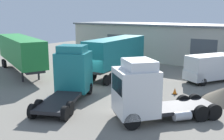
{
  "coord_description": "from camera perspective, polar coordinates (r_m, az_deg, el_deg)",
  "views": [
    {
      "loc": [
        15.14,
        -18.2,
        6.61
      ],
      "look_at": [
        1.94,
        0.9,
        1.6
      ],
      "focal_mm": 42.0,
      "sensor_mm": 36.0,
      "label": 1
    }
  ],
  "objects": [
    {
      "name": "traffic_cone",
      "position": [
        22.57,
        13.51,
        -4.53
      ],
      "size": [
        0.4,
        0.4,
        0.55
      ],
      "color": "black",
      "rests_on": "ground_plane"
    },
    {
      "name": "warehouse_building",
      "position": [
        38.98,
        11.66,
        6.03
      ],
      "size": [
        29.31,
        7.5,
        5.2
      ],
      "color": "#B7B2A3",
      "rests_on": "ground_plane"
    },
    {
      "name": "tractor_unit_teal",
      "position": [
        20.9,
        -8.8,
        -0.83
      ],
      "size": [
        5.05,
        7.21,
        4.19
      ],
      "rotation": [
        0.0,
        0.0,
        1.99
      ],
      "color": "#197075",
      "rests_on": "ground_plane"
    },
    {
      "name": "ground_plane",
      "position": [
        24.58,
        -4.93,
        -3.47
      ],
      "size": [
        60.0,
        60.0,
        0.0
      ],
      "primitive_type": "plane",
      "color": "slate"
    },
    {
      "name": "delivery_van_white",
      "position": [
        27.41,
        20.62,
        0.54
      ],
      "size": [
        4.43,
        5.64,
        2.68
      ],
      "rotation": [
        0.0,
        0.0,
        -2.1
      ],
      "color": "silver",
      "rests_on": "ground_plane"
    },
    {
      "name": "tractor_unit_white",
      "position": [
        16.36,
        7.0,
        -4.9
      ],
      "size": [
        6.18,
        6.66,
        3.91
      ],
      "rotation": [
        0.0,
        0.0,
        -2.27
      ],
      "color": "silver",
      "rests_on": "ground_plane"
    },
    {
      "name": "container_trailer_red",
      "position": [
        27.87,
        0.83,
        3.89
      ],
      "size": [
        3.33,
        9.45,
        4.09
      ],
      "rotation": [
        0.0,
        0.0,
        1.66
      ],
      "color": "#197075",
      "rests_on": "ground_plane"
    },
    {
      "name": "container_trailer_yellow",
      "position": [
        30.95,
        -19.33,
        4.04
      ],
      "size": [
        12.12,
        7.24,
        4.07
      ],
      "rotation": [
        0.0,
        0.0,
        -0.42
      ],
      "color": "#28843D",
      "rests_on": "ground_plane"
    }
  ]
}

